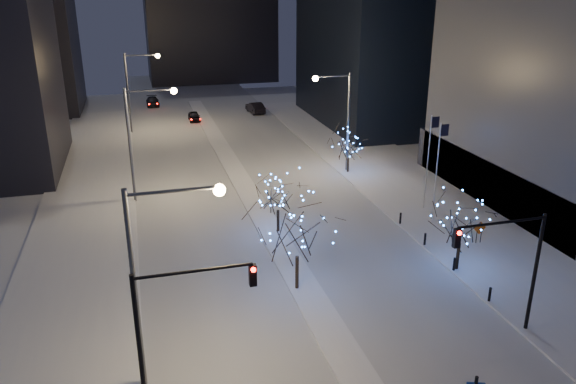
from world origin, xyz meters
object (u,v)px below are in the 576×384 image
object	(u,v)px
construction_sign	(480,230)
holiday_tree_plaza_far	(349,144)
holiday_tree_plaza_near	(462,222)
street_lamp_w_far	(136,82)
car_mid	(255,108)
traffic_signal_west	(174,317)
car_far	(153,102)
street_lamp_w_mid	(141,128)
traffic_signal_east	(513,257)
street_lamp_east	(340,109)
street_lamp_w_near	(157,260)
holiday_tree_median_far	(278,194)
car_near	(194,117)
holiday_tree_median_near	(297,230)

from	to	relation	value
construction_sign	holiday_tree_plaza_far	bearing A→B (deg)	98.12
holiday_tree_plaza_near	street_lamp_w_far	bearing A→B (deg)	113.91
car_mid	traffic_signal_west	bearing A→B (deg)	68.54
car_far	street_lamp_w_mid	bearing A→B (deg)	-93.47
holiday_tree_plaza_near	traffic_signal_west	bearing A→B (deg)	-156.70
traffic_signal_east	holiday_tree_plaza_near	world-z (taller)	traffic_signal_east
street_lamp_east	street_lamp_w_near	bearing A→B (deg)	-124.19
car_mid	holiday_tree_median_far	xyz separation A→B (m)	(-7.31, -42.12, 2.43)
holiday_tree_median_far	car_near	bearing A→B (deg)	92.92
holiday_tree_median_near	traffic_signal_east	bearing A→B (deg)	-38.67
street_lamp_w_far	traffic_signal_east	bearing A→B (deg)	-70.68
construction_sign	traffic_signal_west	bearing A→B (deg)	-155.60
car_near	holiday_tree_median_near	size ratio (longest dim) A/B	0.63
street_lamp_w_mid	car_mid	bearing A→B (deg)	62.60
car_near	holiday_tree_plaza_near	bearing A→B (deg)	-75.67
street_lamp_w_mid	holiday_tree_plaza_near	bearing A→B (deg)	-44.12
street_lamp_w_far	car_mid	size ratio (longest dim) A/B	2.08
car_mid	holiday_tree_plaza_far	world-z (taller)	holiday_tree_plaza_far
car_near	holiday_tree_median_near	distance (m)	47.96
street_lamp_east	holiday_tree_median_far	bearing A→B (deg)	-126.79
street_lamp_east	holiday_tree_plaza_near	distance (m)	22.05
street_lamp_east	construction_sign	distance (m)	19.88
street_lamp_east	car_near	xyz separation A→B (m)	(-11.58, 26.37, -5.80)
car_near	holiday_tree_median_far	distance (m)	39.32
street_lamp_w_near	street_lamp_w_mid	bearing A→B (deg)	90.00
street_lamp_w_far	car_far	bearing A→B (deg)	81.94
street_lamp_w_mid	car_far	xyz separation A→B (m)	(2.33, 41.45, -5.83)
car_far	holiday_tree_plaza_near	world-z (taller)	holiday_tree_plaza_near
car_far	holiday_tree_median_far	bearing A→B (deg)	-82.36
traffic_signal_west	car_mid	world-z (taller)	traffic_signal_west
holiday_tree_median_near	car_far	bearing A→B (deg)	95.82
street_lamp_w_far	car_near	distance (m)	10.43
street_lamp_east	holiday_tree_plaza_far	world-z (taller)	street_lamp_east
street_lamp_w_near	holiday_tree_median_near	size ratio (longest dim) A/B	1.65
traffic_signal_west	holiday_tree_median_far	distance (m)	19.44
street_lamp_w_mid	traffic_signal_east	size ratio (longest dim) A/B	1.43
car_far	holiday_tree_median_near	size ratio (longest dim) A/B	0.76
car_near	holiday_tree_plaza_near	distance (m)	49.78
street_lamp_w_near	holiday_tree_median_far	world-z (taller)	street_lamp_w_near
traffic_signal_east	holiday_tree_median_near	distance (m)	12.11
street_lamp_east	street_lamp_w_far	bearing A→B (deg)	130.85
street_lamp_w_far	holiday_tree_plaza_near	distance (m)	48.06
holiday_tree_plaza_near	construction_sign	world-z (taller)	holiday_tree_plaza_near
street_lamp_w_near	car_mid	bearing A→B (deg)	73.71
car_near	car_far	world-z (taller)	car_far
street_lamp_w_mid	street_lamp_w_far	xyz separation A→B (m)	(0.00, 25.00, 0.00)
traffic_signal_east	holiday_tree_plaza_far	distance (m)	28.47
traffic_signal_west	street_lamp_w_near	bearing A→B (deg)	103.96
car_mid	car_far	world-z (taller)	car_mid
street_lamp_east	traffic_signal_east	world-z (taller)	street_lamp_east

